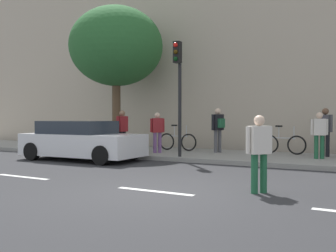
{
  "coord_description": "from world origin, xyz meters",
  "views": [
    {
      "loc": [
        4.19,
        -6.85,
        1.53
      ],
      "look_at": [
        -0.81,
        2.0,
        1.31
      ],
      "focal_mm": 41.49,
      "sensor_mm": 36.0,
      "label": 1
    }
  ],
  "objects_px": {
    "pedestrian_with_bag": "(319,131)",
    "pedestrian_in_dark_shirt": "(122,128)",
    "pedestrian_in_light_jacket": "(218,126)",
    "pedestrian_with_backpack": "(259,148)",
    "parked_car_blue": "(81,141)",
    "street_tree": "(116,47)",
    "bicycle_upright": "(283,144)",
    "pedestrian_near_pole": "(325,128)",
    "pedestrian_tallest": "(157,130)",
    "traffic_light": "(178,79)",
    "bicycle_leaning": "(178,141)"
  },
  "relations": [
    {
      "from": "pedestrian_with_backpack",
      "to": "street_tree",
      "type": "bearing_deg",
      "value": 143.01
    },
    {
      "from": "pedestrian_in_light_jacket",
      "to": "bicycle_upright",
      "type": "relative_size",
      "value": 1.0
    },
    {
      "from": "pedestrian_with_backpack",
      "to": "pedestrian_in_light_jacket",
      "type": "distance_m",
      "value": 7.54
    },
    {
      "from": "pedestrian_tallest",
      "to": "pedestrian_near_pole",
      "type": "distance_m",
      "value": 6.18
    },
    {
      "from": "pedestrian_tallest",
      "to": "pedestrian_in_light_jacket",
      "type": "height_order",
      "value": "pedestrian_in_light_jacket"
    },
    {
      "from": "pedestrian_with_bag",
      "to": "pedestrian_near_pole",
      "type": "relative_size",
      "value": 0.91
    },
    {
      "from": "pedestrian_in_light_jacket",
      "to": "parked_car_blue",
      "type": "relative_size",
      "value": 0.39
    },
    {
      "from": "pedestrian_with_backpack",
      "to": "pedestrian_in_light_jacket",
      "type": "bearing_deg",
      "value": 118.41
    },
    {
      "from": "traffic_light",
      "to": "pedestrian_with_backpack",
      "type": "distance_m",
      "value": 6.34
    },
    {
      "from": "bicycle_upright",
      "to": "pedestrian_tallest",
      "type": "bearing_deg",
      "value": -156.3
    },
    {
      "from": "pedestrian_tallest",
      "to": "bicycle_upright",
      "type": "height_order",
      "value": "pedestrian_tallest"
    },
    {
      "from": "pedestrian_tallest",
      "to": "pedestrian_near_pole",
      "type": "xyz_separation_m",
      "value": [
        5.94,
        1.69,
        0.12
      ]
    },
    {
      "from": "pedestrian_in_light_jacket",
      "to": "pedestrian_with_backpack",
      "type": "bearing_deg",
      "value": -61.59
    },
    {
      "from": "traffic_light",
      "to": "bicycle_leaning",
      "type": "height_order",
      "value": "traffic_light"
    },
    {
      "from": "traffic_light",
      "to": "bicycle_upright",
      "type": "xyz_separation_m",
      "value": [
        2.97,
        2.91,
        -2.35
      ]
    },
    {
      "from": "pedestrian_in_dark_shirt",
      "to": "parked_car_blue",
      "type": "relative_size",
      "value": 0.37
    },
    {
      "from": "pedestrian_in_dark_shirt",
      "to": "parked_car_blue",
      "type": "xyz_separation_m",
      "value": [
        -0.62,
        -1.65,
        -0.44
      ]
    },
    {
      "from": "pedestrian_with_bag",
      "to": "parked_car_blue",
      "type": "distance_m",
      "value": 8.3
    },
    {
      "from": "street_tree",
      "to": "pedestrian_in_light_jacket",
      "type": "distance_m",
      "value": 5.91
    },
    {
      "from": "pedestrian_with_backpack",
      "to": "bicycle_leaning",
      "type": "height_order",
      "value": "pedestrian_with_backpack"
    },
    {
      "from": "pedestrian_with_backpack",
      "to": "pedestrian_in_light_jacket",
      "type": "height_order",
      "value": "pedestrian_in_light_jacket"
    },
    {
      "from": "pedestrian_in_dark_shirt",
      "to": "bicycle_leaning",
      "type": "relative_size",
      "value": 0.94
    },
    {
      "from": "pedestrian_with_backpack",
      "to": "parked_car_blue",
      "type": "xyz_separation_m",
      "value": [
        -7.38,
        2.91,
        -0.23
      ]
    },
    {
      "from": "pedestrian_in_light_jacket",
      "to": "bicycle_upright",
      "type": "distance_m",
      "value": 2.56
    },
    {
      "from": "pedestrian_near_pole",
      "to": "parked_car_blue",
      "type": "bearing_deg",
      "value": -151.96
    },
    {
      "from": "traffic_light",
      "to": "parked_car_blue",
      "type": "distance_m",
      "value": 4.15
    },
    {
      "from": "pedestrian_with_bag",
      "to": "bicycle_upright",
      "type": "height_order",
      "value": "pedestrian_with_bag"
    },
    {
      "from": "parked_car_blue",
      "to": "pedestrian_tallest",
      "type": "bearing_deg",
      "value": 53.93
    },
    {
      "from": "pedestrian_with_bag",
      "to": "pedestrian_in_dark_shirt",
      "type": "distance_m",
      "value": 7.19
    },
    {
      "from": "pedestrian_with_backpack",
      "to": "pedestrian_tallest",
      "type": "distance_m",
      "value": 7.74
    },
    {
      "from": "pedestrian_with_bag",
      "to": "pedestrian_in_dark_shirt",
      "type": "bearing_deg",
      "value": -167.49
    },
    {
      "from": "pedestrian_with_backpack",
      "to": "pedestrian_near_pole",
      "type": "bearing_deg",
      "value": 87.35
    },
    {
      "from": "pedestrian_tallest",
      "to": "pedestrian_in_dark_shirt",
      "type": "bearing_deg",
      "value": -146.19
    },
    {
      "from": "pedestrian_near_pole",
      "to": "pedestrian_tallest",
      "type": "bearing_deg",
      "value": -164.16
    },
    {
      "from": "street_tree",
      "to": "bicycle_upright",
      "type": "distance_m",
      "value": 8.32
    },
    {
      "from": "pedestrian_with_bag",
      "to": "pedestrian_in_light_jacket",
      "type": "xyz_separation_m",
      "value": [
        -3.85,
        0.5,
        0.14
      ]
    },
    {
      "from": "pedestrian_in_light_jacket",
      "to": "parked_car_blue",
      "type": "bearing_deg",
      "value": -135.61
    },
    {
      "from": "parked_car_blue",
      "to": "pedestrian_near_pole",
      "type": "bearing_deg",
      "value": 28.04
    },
    {
      "from": "traffic_light",
      "to": "pedestrian_in_light_jacket",
      "type": "bearing_deg",
      "value": 75.58
    },
    {
      "from": "pedestrian_in_light_jacket",
      "to": "pedestrian_tallest",
      "type": "bearing_deg",
      "value": -147.47
    },
    {
      "from": "traffic_light",
      "to": "pedestrian_near_pole",
      "type": "bearing_deg",
      "value": 30.61
    },
    {
      "from": "traffic_light",
      "to": "pedestrian_in_dark_shirt",
      "type": "bearing_deg",
      "value": 175.42
    },
    {
      "from": "pedestrian_with_backpack",
      "to": "parked_car_blue",
      "type": "relative_size",
      "value": 0.35
    },
    {
      "from": "pedestrian_tallest",
      "to": "bicycle_leaning",
      "type": "distance_m",
      "value": 1.47
    },
    {
      "from": "pedestrian_tallest",
      "to": "parked_car_blue",
      "type": "relative_size",
      "value": 0.35
    },
    {
      "from": "pedestrian_with_backpack",
      "to": "traffic_light",
      "type": "bearing_deg",
      "value": 133.72
    },
    {
      "from": "bicycle_upright",
      "to": "pedestrian_in_light_jacket",
      "type": "bearing_deg",
      "value": -164.93
    },
    {
      "from": "pedestrian_in_light_jacket",
      "to": "bicycle_leaning",
      "type": "height_order",
      "value": "pedestrian_in_light_jacket"
    },
    {
      "from": "pedestrian_tallest",
      "to": "pedestrian_with_bag",
      "type": "relative_size",
      "value": 1.01
    },
    {
      "from": "pedestrian_with_backpack",
      "to": "pedestrian_with_bag",
      "type": "relative_size",
      "value": 1.01
    }
  ]
}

